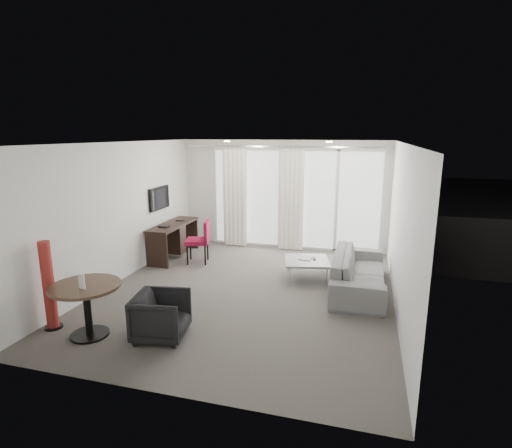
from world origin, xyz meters
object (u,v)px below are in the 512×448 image
(desk, at_px, (174,240))
(sofa, at_px, (359,271))
(red_lamp, at_px, (49,286))
(tub_armchair, at_px, (161,316))
(round_table, at_px, (88,310))
(desk_chair, at_px, (197,242))
(coffee_table, at_px, (307,269))
(rattan_chair_a, at_px, (319,219))
(rattan_chair_b, at_px, (353,223))

(desk, height_order, sofa, desk)
(red_lamp, bearing_deg, tub_armchair, 5.81)
(round_table, distance_m, tub_armchair, 1.03)
(red_lamp, bearing_deg, round_table, -4.55)
(desk_chair, xyz_separation_m, red_lamp, (-0.81, -3.34, 0.18))
(desk_chair, xyz_separation_m, sofa, (3.41, -0.64, -0.13))
(round_table, bearing_deg, coffee_table, 49.72)
(coffee_table, distance_m, sofa, 1.04)
(coffee_table, relative_size, sofa, 0.36)
(round_table, relative_size, rattan_chair_a, 1.05)
(red_lamp, distance_m, rattan_chair_b, 7.65)
(red_lamp, bearing_deg, rattan_chair_a, 64.75)
(round_table, xyz_separation_m, tub_armchair, (1.00, 0.22, -0.05))
(desk, xyz_separation_m, rattan_chair_b, (3.85, 2.96, -0.00))
(tub_armchair, relative_size, sofa, 0.31)
(red_lamp, height_order, coffee_table, red_lamp)
(rattan_chair_b, bearing_deg, sofa, -100.68)
(desk, distance_m, coffee_table, 3.17)
(desk, height_order, round_table, desk)
(round_table, height_order, red_lamp, red_lamp)
(coffee_table, bearing_deg, sofa, -16.83)
(sofa, bearing_deg, tub_armchair, 134.62)
(sofa, bearing_deg, round_table, 127.66)
(tub_armchair, xyz_separation_m, rattan_chair_b, (2.32, 6.36, 0.06))
(desk, bearing_deg, tub_armchair, -65.77)
(red_lamp, bearing_deg, sofa, 32.58)
(sofa, xyz_separation_m, rattan_chair_b, (-0.25, 3.83, 0.05))
(rattan_chair_a, relative_size, rattan_chair_b, 1.16)
(round_table, height_order, rattan_chair_a, rattan_chair_a)
(desk, xyz_separation_m, desk_chair, (0.68, -0.22, 0.08))
(rattan_chair_a, xyz_separation_m, rattan_chair_b, (0.93, 0.06, -0.06))
(red_lamp, distance_m, sofa, 5.02)
(desk, height_order, rattan_chair_b, desk)
(coffee_table, xyz_separation_m, sofa, (0.98, -0.30, 0.15))
(red_lamp, height_order, rattan_chair_b, red_lamp)
(sofa, xyz_separation_m, rattan_chair_a, (-1.17, 3.77, 0.11))
(desk_chair, height_order, rattan_chair_a, desk_chair)
(rattan_chair_a, bearing_deg, sofa, -94.28)
(tub_armchair, height_order, coffee_table, tub_armchair)
(red_lamp, height_order, sofa, red_lamp)
(rattan_chair_b, bearing_deg, desk_chair, -149.21)
(round_table, height_order, tub_armchair, round_table)
(round_table, distance_m, rattan_chair_a, 6.95)
(desk_chair, distance_m, rattan_chair_a, 3.85)
(sofa, bearing_deg, red_lamp, 122.58)
(coffee_table, bearing_deg, desk_chair, 171.88)
(coffee_table, distance_m, rattan_chair_a, 3.49)
(desk, distance_m, rattan_chair_b, 4.86)
(desk_chair, relative_size, red_lamp, 0.72)
(red_lamp, bearing_deg, desk_chair, 76.38)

